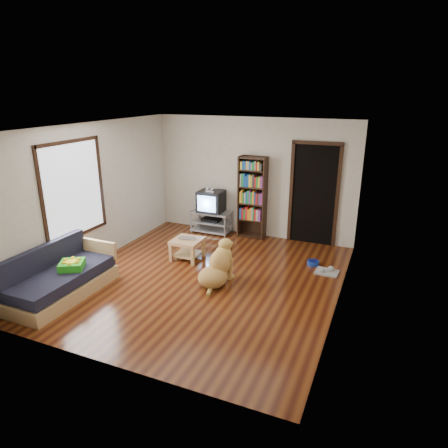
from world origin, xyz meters
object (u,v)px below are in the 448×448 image
at_px(coffee_table, 187,245).
at_px(dog_bowl, 313,263).
at_px(bookshelf, 252,193).
at_px(laptop, 186,239).
at_px(sofa, 61,280).
at_px(green_cushion, 72,265).
at_px(crt_tv, 212,201).
at_px(grey_rag, 327,272).
at_px(tv_stand, 211,221).
at_px(dog, 218,267).

bearing_deg(coffee_table, dog_bowl, 15.88).
relative_size(dog_bowl, bookshelf, 0.12).
relative_size(laptop, sofa, 0.19).
xyz_separation_m(green_cushion, crt_tv, (0.85, 3.51, 0.26)).
bearing_deg(sofa, laptop, 59.81).
height_order(grey_rag, tv_stand, tv_stand).
xyz_separation_m(grey_rag, sofa, (-3.80, -2.47, 0.25)).
relative_size(crt_tv, bookshelf, 0.32).
bearing_deg(coffee_table, sofa, -119.82).
distance_m(tv_stand, sofa, 3.76).
relative_size(bookshelf, sofa, 1.00).
relative_size(tv_stand, crt_tv, 1.55).
height_order(tv_stand, coffee_table, tv_stand).
relative_size(grey_rag, dog, 0.42).
height_order(crt_tv, dog, crt_tv).
height_order(green_cushion, bookshelf, bookshelf).
bearing_deg(dog_bowl, coffee_table, -164.12).
xyz_separation_m(laptop, dog_bowl, (2.32, 0.69, -0.37)).
xyz_separation_m(tv_stand, dog, (1.17, -2.27, 0.01)).
bearing_deg(bookshelf, dog, -84.73).
bearing_deg(coffee_table, dog, -36.43).
height_order(bookshelf, coffee_table, bookshelf).
height_order(dog_bowl, dog, dog).
distance_m(green_cushion, sofa, 0.29).
height_order(tv_stand, bookshelf, bookshelf).
height_order(green_cushion, sofa, sofa).
relative_size(green_cushion, tv_stand, 0.40).
relative_size(dog_bowl, crt_tv, 0.38).
bearing_deg(bookshelf, grey_rag, -33.63).
distance_m(grey_rag, sofa, 4.54).
distance_m(green_cushion, bookshelf, 4.04).
distance_m(green_cushion, coffee_table, 2.20).
bearing_deg(grey_rag, laptop, -170.47).
bearing_deg(green_cushion, sofa, -160.79).
bearing_deg(laptop, grey_rag, 0.19).
distance_m(laptop, coffee_table, 0.14).
height_order(grey_rag, crt_tv, crt_tv).
bearing_deg(bookshelf, coffee_table, -114.04).
relative_size(laptop, coffee_table, 0.61).
xyz_separation_m(crt_tv, sofa, (-0.97, -3.65, -0.48)).
bearing_deg(dog, crt_tv, 116.97).
height_order(grey_rag, coffee_table, coffee_table).
xyz_separation_m(sofa, dog, (2.14, 1.36, 0.02)).
bearing_deg(laptop, dog_bowl, 7.22).
bearing_deg(green_cushion, dog, 1.45).
xyz_separation_m(bookshelf, sofa, (-1.92, -3.72, -0.74)).
height_order(green_cushion, laptop, green_cushion).
distance_m(laptop, tv_stand, 1.62).
bearing_deg(tv_stand, bookshelf, 5.63).
xyz_separation_m(grey_rag, tv_stand, (-2.83, 1.16, 0.25)).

